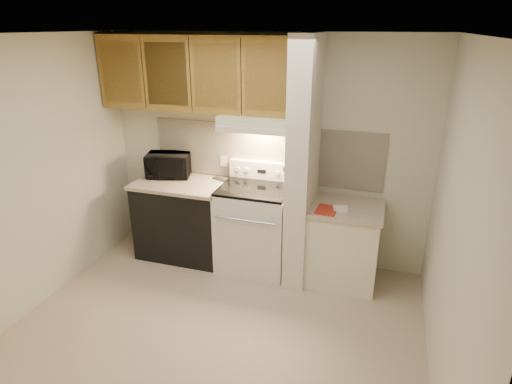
% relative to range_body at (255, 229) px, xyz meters
% --- Properties ---
extents(floor, '(3.60, 3.60, 0.00)m').
position_rel_range_body_xyz_m(floor, '(0.00, -1.16, -0.46)').
color(floor, tan).
rests_on(floor, ground).
extents(ceiling, '(3.60, 3.60, 0.00)m').
position_rel_range_body_xyz_m(ceiling, '(0.00, -1.16, 2.04)').
color(ceiling, white).
rests_on(ceiling, wall_back).
extents(wall_back, '(3.60, 2.50, 0.02)m').
position_rel_range_body_xyz_m(wall_back, '(0.00, 0.34, 0.79)').
color(wall_back, beige).
rests_on(wall_back, floor).
extents(wall_left, '(0.02, 3.00, 2.50)m').
position_rel_range_body_xyz_m(wall_left, '(-1.80, -1.16, 0.79)').
color(wall_left, beige).
rests_on(wall_left, floor).
extents(wall_right, '(0.02, 3.00, 2.50)m').
position_rel_range_body_xyz_m(wall_right, '(1.80, -1.16, 0.79)').
color(wall_right, beige).
rests_on(wall_right, floor).
extents(backsplash, '(2.60, 0.02, 0.63)m').
position_rel_range_body_xyz_m(backsplash, '(0.00, 0.33, 0.78)').
color(backsplash, white).
rests_on(backsplash, wall_back).
extents(range_body, '(0.76, 0.65, 0.92)m').
position_rel_range_body_xyz_m(range_body, '(0.00, 0.00, 0.00)').
color(range_body, silver).
rests_on(range_body, floor).
extents(oven_window, '(0.50, 0.01, 0.30)m').
position_rel_range_body_xyz_m(oven_window, '(0.00, -0.32, 0.04)').
color(oven_window, black).
rests_on(oven_window, range_body).
extents(oven_handle, '(0.65, 0.02, 0.02)m').
position_rel_range_body_xyz_m(oven_handle, '(0.00, -0.35, 0.26)').
color(oven_handle, silver).
rests_on(oven_handle, range_body).
extents(cooktop, '(0.74, 0.64, 0.03)m').
position_rel_range_body_xyz_m(cooktop, '(0.00, 0.00, 0.48)').
color(cooktop, black).
rests_on(cooktop, range_body).
extents(range_backguard, '(0.76, 0.08, 0.20)m').
position_rel_range_body_xyz_m(range_backguard, '(0.00, 0.28, 0.59)').
color(range_backguard, silver).
rests_on(range_backguard, range_body).
extents(range_display, '(0.10, 0.01, 0.04)m').
position_rel_range_body_xyz_m(range_display, '(0.00, 0.24, 0.59)').
color(range_display, black).
rests_on(range_display, range_backguard).
extents(range_knob_left_outer, '(0.05, 0.02, 0.05)m').
position_rel_range_body_xyz_m(range_knob_left_outer, '(-0.28, 0.24, 0.59)').
color(range_knob_left_outer, silver).
rests_on(range_knob_left_outer, range_backguard).
extents(range_knob_left_inner, '(0.05, 0.02, 0.05)m').
position_rel_range_body_xyz_m(range_knob_left_inner, '(-0.18, 0.24, 0.59)').
color(range_knob_left_inner, silver).
rests_on(range_knob_left_inner, range_backguard).
extents(range_knob_right_inner, '(0.05, 0.02, 0.05)m').
position_rel_range_body_xyz_m(range_knob_right_inner, '(0.18, 0.24, 0.59)').
color(range_knob_right_inner, silver).
rests_on(range_knob_right_inner, range_backguard).
extents(range_knob_right_outer, '(0.05, 0.02, 0.05)m').
position_rel_range_body_xyz_m(range_knob_right_outer, '(0.28, 0.24, 0.59)').
color(range_knob_right_outer, silver).
rests_on(range_knob_right_outer, range_backguard).
extents(dishwasher_front, '(1.00, 0.63, 0.87)m').
position_rel_range_body_xyz_m(dishwasher_front, '(-0.88, 0.01, -0.03)').
color(dishwasher_front, black).
rests_on(dishwasher_front, floor).
extents(left_countertop, '(1.04, 0.67, 0.04)m').
position_rel_range_body_xyz_m(left_countertop, '(-0.88, 0.01, 0.43)').
color(left_countertop, tan).
rests_on(left_countertop, dishwasher_front).
extents(spoon_rest, '(0.21, 0.14, 0.01)m').
position_rel_range_body_xyz_m(spoon_rest, '(-0.48, 0.21, 0.46)').
color(spoon_rest, black).
rests_on(spoon_rest, left_countertop).
extents(teal_jar, '(0.12, 0.12, 0.10)m').
position_rel_range_body_xyz_m(teal_jar, '(-1.23, 0.23, 0.50)').
color(teal_jar, '#256165').
rests_on(teal_jar, left_countertop).
extents(outlet, '(0.08, 0.01, 0.12)m').
position_rel_range_body_xyz_m(outlet, '(-0.48, 0.32, 0.64)').
color(outlet, beige).
rests_on(outlet, backsplash).
extents(microwave, '(0.56, 0.45, 0.27)m').
position_rel_range_body_xyz_m(microwave, '(-1.10, 0.15, 0.59)').
color(microwave, black).
rests_on(microwave, left_countertop).
extents(partition_pillar, '(0.22, 0.70, 2.50)m').
position_rel_range_body_xyz_m(partition_pillar, '(0.51, -0.01, 0.79)').
color(partition_pillar, beige).
rests_on(partition_pillar, floor).
extents(pillar_trim, '(0.01, 0.70, 0.04)m').
position_rel_range_body_xyz_m(pillar_trim, '(0.39, -0.01, 0.84)').
color(pillar_trim, olive).
rests_on(pillar_trim, partition_pillar).
extents(knife_strip, '(0.02, 0.42, 0.04)m').
position_rel_range_body_xyz_m(knife_strip, '(0.39, -0.06, 0.86)').
color(knife_strip, black).
rests_on(knife_strip, partition_pillar).
extents(knife_blade_a, '(0.01, 0.03, 0.16)m').
position_rel_range_body_xyz_m(knife_blade_a, '(0.38, -0.22, 0.76)').
color(knife_blade_a, silver).
rests_on(knife_blade_a, knife_strip).
extents(knife_handle_a, '(0.02, 0.02, 0.10)m').
position_rel_range_body_xyz_m(knife_handle_a, '(0.38, -0.21, 0.91)').
color(knife_handle_a, black).
rests_on(knife_handle_a, knife_strip).
extents(knife_blade_b, '(0.01, 0.04, 0.18)m').
position_rel_range_body_xyz_m(knife_blade_b, '(0.38, -0.14, 0.75)').
color(knife_blade_b, silver).
rests_on(knife_blade_b, knife_strip).
extents(knife_handle_b, '(0.02, 0.02, 0.10)m').
position_rel_range_body_xyz_m(knife_handle_b, '(0.38, -0.13, 0.91)').
color(knife_handle_b, black).
rests_on(knife_handle_b, knife_strip).
extents(knife_blade_c, '(0.01, 0.04, 0.20)m').
position_rel_range_body_xyz_m(knife_blade_c, '(0.38, -0.06, 0.74)').
color(knife_blade_c, silver).
rests_on(knife_blade_c, knife_strip).
extents(knife_handle_c, '(0.02, 0.02, 0.10)m').
position_rel_range_body_xyz_m(knife_handle_c, '(0.38, -0.04, 0.91)').
color(knife_handle_c, black).
rests_on(knife_handle_c, knife_strip).
extents(knife_blade_d, '(0.01, 0.04, 0.16)m').
position_rel_range_body_xyz_m(knife_blade_d, '(0.38, 0.04, 0.76)').
color(knife_blade_d, silver).
rests_on(knife_blade_d, knife_strip).
extents(knife_handle_d, '(0.02, 0.02, 0.10)m').
position_rel_range_body_xyz_m(knife_handle_d, '(0.38, 0.01, 0.91)').
color(knife_handle_d, black).
rests_on(knife_handle_d, knife_strip).
extents(knife_blade_e, '(0.01, 0.04, 0.18)m').
position_rel_range_body_xyz_m(knife_blade_e, '(0.38, 0.12, 0.75)').
color(knife_blade_e, silver).
rests_on(knife_blade_e, knife_strip).
extents(knife_handle_e, '(0.02, 0.02, 0.10)m').
position_rel_range_body_xyz_m(knife_handle_e, '(0.38, 0.09, 0.91)').
color(knife_handle_e, black).
rests_on(knife_handle_e, knife_strip).
extents(oven_mitt, '(0.03, 0.09, 0.22)m').
position_rel_range_body_xyz_m(oven_mitt, '(0.38, 0.17, 0.73)').
color(oven_mitt, gray).
rests_on(oven_mitt, partition_pillar).
extents(right_cab_base, '(0.70, 0.60, 0.81)m').
position_rel_range_body_xyz_m(right_cab_base, '(0.97, -0.01, -0.06)').
color(right_cab_base, beige).
rests_on(right_cab_base, floor).
extents(right_countertop, '(0.74, 0.64, 0.04)m').
position_rel_range_body_xyz_m(right_countertop, '(0.97, -0.01, 0.37)').
color(right_countertop, tan).
rests_on(right_countertop, right_cab_base).
extents(red_folder, '(0.21, 0.28, 0.01)m').
position_rel_range_body_xyz_m(red_folder, '(0.79, -0.16, 0.39)').
color(red_folder, '#A62A1A').
rests_on(red_folder, right_countertop).
extents(white_box, '(0.15, 0.12, 0.04)m').
position_rel_range_body_xyz_m(white_box, '(0.92, -0.11, 0.41)').
color(white_box, white).
rests_on(white_box, right_countertop).
extents(range_hood, '(0.78, 0.44, 0.15)m').
position_rel_range_body_xyz_m(range_hood, '(0.00, 0.12, 1.17)').
color(range_hood, beige).
rests_on(range_hood, upper_cabinets).
extents(hood_lip, '(0.78, 0.04, 0.06)m').
position_rel_range_body_xyz_m(hood_lip, '(0.00, -0.08, 1.12)').
color(hood_lip, beige).
rests_on(hood_lip, range_hood).
extents(upper_cabinets, '(2.18, 0.33, 0.77)m').
position_rel_range_body_xyz_m(upper_cabinets, '(-0.69, 0.17, 1.62)').
color(upper_cabinets, olive).
rests_on(upper_cabinets, wall_back).
extents(cab_door_a, '(0.46, 0.01, 0.63)m').
position_rel_range_body_xyz_m(cab_door_a, '(-1.51, 0.01, 1.62)').
color(cab_door_a, olive).
rests_on(cab_door_a, upper_cabinets).
extents(cab_gap_a, '(0.01, 0.01, 0.73)m').
position_rel_range_body_xyz_m(cab_gap_a, '(-1.23, 0.01, 1.62)').
color(cab_gap_a, black).
rests_on(cab_gap_a, upper_cabinets).
extents(cab_door_b, '(0.46, 0.01, 0.63)m').
position_rel_range_body_xyz_m(cab_door_b, '(-0.96, 0.01, 1.62)').
color(cab_door_b, olive).
rests_on(cab_door_b, upper_cabinets).
extents(cab_gap_b, '(0.01, 0.01, 0.73)m').
position_rel_range_body_xyz_m(cab_gap_b, '(-0.69, 0.01, 1.62)').
color(cab_gap_b, black).
rests_on(cab_gap_b, upper_cabinets).
extents(cab_door_c, '(0.46, 0.01, 0.63)m').
position_rel_range_body_xyz_m(cab_door_c, '(-0.42, 0.01, 1.62)').
color(cab_door_c, olive).
rests_on(cab_door_c, upper_cabinets).
extents(cab_gap_c, '(0.01, 0.01, 0.73)m').
position_rel_range_body_xyz_m(cab_gap_c, '(-0.14, 0.01, 1.62)').
color(cab_gap_c, black).
rests_on(cab_gap_c, upper_cabinets).
extents(cab_door_d, '(0.46, 0.01, 0.63)m').
position_rel_range_body_xyz_m(cab_door_d, '(0.13, 0.01, 1.62)').
color(cab_door_d, olive).
rests_on(cab_door_d, upper_cabinets).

